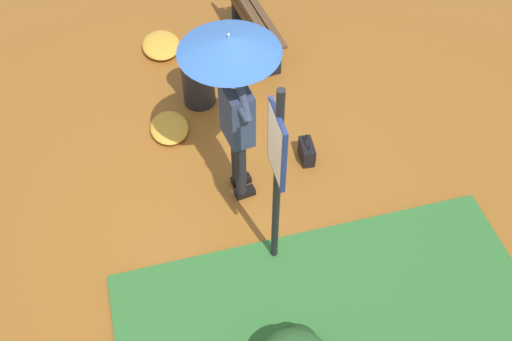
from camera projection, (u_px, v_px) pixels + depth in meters
ground_plane at (231, 192)px, 6.65m from camera, size 18.00×18.00×0.00m
person_with_umbrella at (233, 80)px, 5.53m from camera, size 0.96×0.96×2.04m
info_sign_post at (277, 166)px, 5.01m from camera, size 0.44×0.07×2.30m
handbag at (307, 151)px, 6.87m from camera, size 0.31×0.16×0.37m
park_bench at (252, 22)px, 7.97m from camera, size 1.40×0.51×0.75m
trash_bin at (198, 76)px, 7.26m from camera, size 0.42×0.42×0.83m
leaf_pile_near_person at (169, 128)px, 7.20m from camera, size 0.57×0.46×0.13m
leaf_pile_by_bench at (161, 45)px, 8.19m from camera, size 0.65×0.52×0.14m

